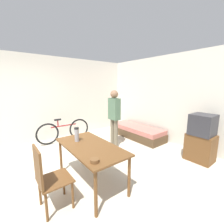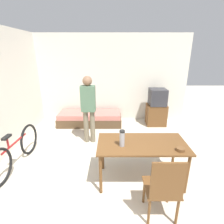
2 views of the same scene
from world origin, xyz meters
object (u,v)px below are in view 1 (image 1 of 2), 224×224
Objects in this scene: daybed at (137,132)px; thermos_flask at (77,134)px; person_standing at (114,114)px; dining_table at (90,150)px; tv at (201,138)px; wooden_chair at (47,176)px; mate_bowl at (95,161)px; bicycle at (64,131)px.

daybed is 7.08× the size of thermos_flask.
dining_table is at bearing -52.81° from person_standing.
tv is at bearing 29.68° from person_standing.
person_standing is (-1.22, 2.19, 0.42)m from wooden_chair.
thermos_flask is 0.91m from mate_bowl.
bicycle is (-2.53, 1.17, -0.20)m from wooden_chair.
thermos_flask is (0.72, -1.50, -0.08)m from person_standing.
dining_table is 11.26× the size of mate_bowl.
wooden_chair is at bearing -102.05° from tv.
mate_bowl is at bearing -9.30° from thermos_flask.
person_standing is at bearing 127.19° from dining_table.
wooden_chair is 0.71m from mate_bowl.
bicycle is 2.15m from thermos_flask.
mate_bowl is (1.61, -1.64, -0.20)m from person_standing.
bicycle is (-1.18, -2.14, 0.15)m from daybed.
mate_bowl is at bearing -57.85° from daybed.
wooden_chair is at bearing -67.84° from daybed.
thermos_flask is at bearing 125.72° from wooden_chair.
wooden_chair reaches higher than mate_bowl.
person_standing reaches higher than mate_bowl.
bicycle is at bearing -142.02° from person_standing.
wooden_chair reaches higher than bicycle.
daybed is at bearing 112.16° from wooden_chair.
wooden_chair reaches higher than daybed.
person_standing reaches higher than dining_table.
person_standing is (1.30, 1.02, 0.62)m from bicycle.
tv is 2.65m from dining_table.
thermos_flask reaches higher than mate_bowl.
thermos_flask is (-0.50, 0.70, 0.34)m from wooden_chair.
wooden_chair is at bearing -78.51° from dining_table.
wooden_chair is 0.59× the size of person_standing.
person_standing is (-1.93, -1.10, 0.41)m from tv.
tv is at bearing 33.23° from bicycle.
daybed is at bearing 179.21° from tv.
mate_bowl is at bearing -12.06° from bicycle.
tv is 8.63× the size of mate_bowl.
wooden_chair is (-0.70, -3.29, -0.01)m from tv.
person_standing reaches higher than wooden_chair.
dining_table is 0.61m from mate_bowl.
daybed is 3.32m from mate_bowl.
mate_bowl is (1.74, -2.77, 0.57)m from daybed.
tv reaches higher than bicycle.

